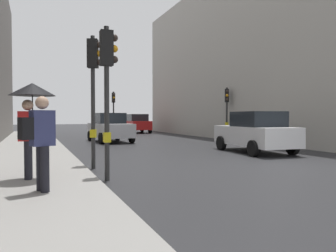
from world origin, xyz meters
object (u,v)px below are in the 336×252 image
(car_white_compact, at_px, (255,132))
(pedestrian_with_grey_backpack, at_px, (40,138))
(traffic_light_near_left, at_px, (108,75))
(traffic_light_near_right, at_px, (94,77))
(car_silver_hatchback, at_px, (110,127))
(traffic_light_mid_street, at_px, (227,104))
(pedestrian_with_umbrella, at_px, (31,104))
(traffic_light_far_median, at_px, (114,105))
(car_red_sedan, at_px, (137,123))
(car_dark_suv, at_px, (121,122))

(car_white_compact, distance_m, pedestrian_with_grey_backpack, 10.19)
(traffic_light_near_left, xyz_separation_m, pedestrian_with_grey_backpack, (-1.56, -1.42, -1.40))
(traffic_light_near_right, relative_size, car_silver_hatchback, 0.91)
(traffic_light_mid_street, relative_size, pedestrian_with_umbrella, 1.59)
(car_white_compact, bearing_deg, traffic_light_near_right, -165.58)
(traffic_light_far_median, relative_size, car_red_sedan, 0.86)
(traffic_light_near_right, relative_size, pedestrian_with_grey_backpack, 2.22)
(car_dark_suv, height_order, pedestrian_with_umbrella, pedestrian_with_umbrella)
(traffic_light_far_median, xyz_separation_m, car_white_compact, (2.43, -16.37, -1.66))
(car_dark_suv, relative_size, car_silver_hatchback, 1.00)
(car_white_compact, relative_size, pedestrian_with_umbrella, 2.02)
(traffic_light_near_left, xyz_separation_m, car_silver_hatchback, (2.68, 12.13, -1.68))
(traffic_light_far_median, distance_m, traffic_light_near_left, 20.72)
(pedestrian_with_grey_backpack, bearing_deg, car_dark_suv, 73.07)
(traffic_light_near_left, bearing_deg, car_white_compact, 27.90)
(traffic_light_far_median, height_order, traffic_light_near_right, traffic_light_near_right)
(car_silver_hatchback, relative_size, car_red_sedan, 1.01)
(traffic_light_far_median, xyz_separation_m, traffic_light_near_left, (-4.76, -20.17, 0.03))
(traffic_light_near_right, xyz_separation_m, car_red_sedan, (7.44, 20.18, -1.83))
(car_dark_suv, relative_size, car_white_compact, 1.00)
(car_silver_hatchback, xyz_separation_m, car_white_compact, (4.50, -8.33, 0.00))
(pedestrian_with_grey_backpack, bearing_deg, car_silver_hatchback, 72.62)
(car_red_sedan, bearing_deg, car_dark_suv, 91.45)
(traffic_light_mid_street, distance_m, car_red_sedan, 12.11)
(car_dark_suv, bearing_deg, car_silver_hatchback, -106.54)
(traffic_light_near_right, xyz_separation_m, traffic_light_mid_street, (9.90, 8.42, -0.35))
(traffic_light_near_right, bearing_deg, traffic_light_mid_street, 40.38)
(car_dark_suv, distance_m, car_silver_hatchback, 16.22)
(traffic_light_far_median, height_order, car_white_compact, traffic_light_far_median)
(traffic_light_near_left, bearing_deg, traffic_light_far_median, 76.73)
(car_silver_hatchback, relative_size, pedestrian_with_grey_backpack, 2.44)
(car_silver_hatchback, distance_m, pedestrian_with_umbrella, 12.91)
(car_red_sedan, distance_m, pedestrian_with_umbrella, 23.95)
(traffic_light_far_median, xyz_separation_m, pedestrian_with_umbrella, (-6.47, -20.14, -0.69))
(car_white_compact, bearing_deg, pedestrian_with_umbrella, -157.02)
(car_dark_suv, bearing_deg, traffic_light_mid_street, -81.44)
(traffic_light_near_right, relative_size, car_red_sedan, 0.92)
(traffic_light_near_left, height_order, car_red_sedan, traffic_light_near_left)
(pedestrian_with_umbrella, bearing_deg, car_white_compact, 22.98)
(car_silver_hatchback, bearing_deg, traffic_light_mid_street, -13.66)
(car_dark_suv, relative_size, pedestrian_with_grey_backpack, 2.43)
(traffic_light_far_median, relative_size, pedestrian_with_umbrella, 1.72)
(pedestrian_with_umbrella, bearing_deg, traffic_light_mid_street, 41.70)
(traffic_light_near_right, relative_size, car_dark_suv, 0.91)
(car_silver_hatchback, distance_m, car_red_sedan, 11.08)
(traffic_light_mid_street, bearing_deg, pedestrian_with_umbrella, -138.30)
(traffic_light_near_left, relative_size, car_dark_suv, 0.86)
(car_white_compact, bearing_deg, traffic_light_far_median, 98.43)
(car_white_compact, bearing_deg, car_silver_hatchback, 118.40)
(car_dark_suv, bearing_deg, pedestrian_with_grey_backpack, -106.93)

